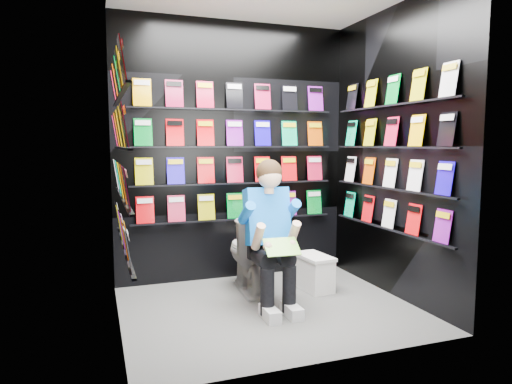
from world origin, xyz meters
name	(u,v)px	position (x,y,z in m)	size (l,w,h in m)	color
floor	(269,309)	(0.00, 0.00, 0.00)	(2.40, 2.40, 0.00)	#5F5F5D
wall_back	(234,152)	(0.00, 1.00, 1.30)	(2.40, 0.04, 2.60)	black
wall_front	(329,157)	(0.00, -1.00, 1.30)	(2.40, 0.04, 2.60)	black
wall_left	(115,155)	(-1.20, 0.00, 1.30)	(0.04, 2.00, 2.60)	black
wall_right	(394,153)	(1.20, 0.00, 1.30)	(0.04, 2.00, 2.60)	black
comics_back	(235,151)	(0.00, 0.97, 1.31)	(2.10, 0.06, 1.37)	#D74D04
comics_left	(119,154)	(-1.17, 0.00, 1.31)	(0.06, 1.70, 1.37)	#D74D04
comics_right	(391,152)	(1.17, 0.00, 1.31)	(0.06, 1.70, 1.37)	#D74D04
toilet	(252,252)	(0.02, 0.50, 0.37)	(0.42, 0.75, 0.73)	white
longbox	(314,274)	(0.59, 0.34, 0.15)	(0.22, 0.40, 0.30)	white
longbox_lid	(314,257)	(0.59, 0.34, 0.32)	(0.24, 0.42, 0.03)	white
reader	(266,218)	(0.02, 0.12, 0.75)	(0.49, 0.72, 1.33)	blue
held_comic	(282,247)	(0.02, -0.23, 0.58)	(0.27, 0.01, 0.19)	green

